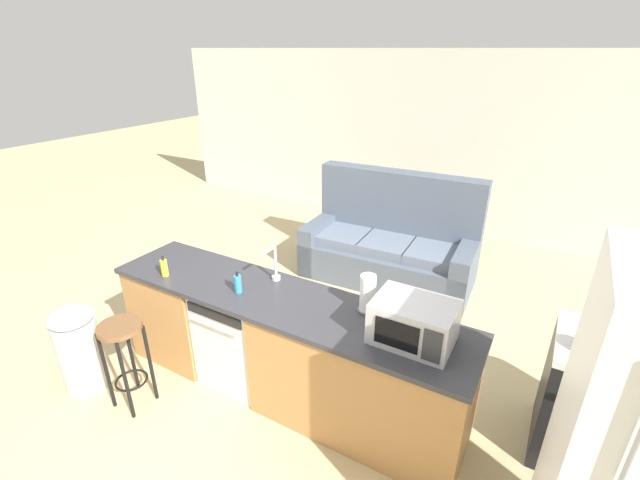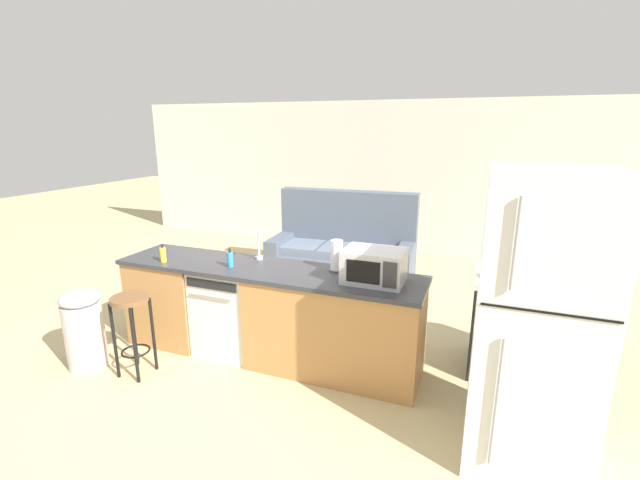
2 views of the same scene
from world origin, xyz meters
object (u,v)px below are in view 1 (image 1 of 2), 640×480
at_px(trash_bin, 79,347).
at_px(couch, 391,246).
at_px(dish_soap_bottle, 164,268).
at_px(kettle, 599,343).
at_px(bar_stool, 124,348).
at_px(microwave, 414,322).
at_px(stove_range, 606,407).
at_px(paper_towel_roll, 368,294).
at_px(dishwasher, 242,334).
at_px(soap_bottle, 238,284).

distance_m(trash_bin, couch, 3.42).
distance_m(dish_soap_bottle, kettle, 3.10).
bearing_deg(kettle, bar_stool, -159.44).
height_order(microwave, kettle, microwave).
bearing_deg(trash_bin, stove_range, 19.61).
xyz_separation_m(paper_towel_roll, kettle, (1.40, 0.26, -0.05)).
relative_size(paper_towel_roll, dish_soap_bottle, 1.60).
distance_m(kettle, couch, 2.83).
distance_m(stove_range, trash_bin, 3.90).
height_order(microwave, dish_soap_bottle, microwave).
bearing_deg(stove_range, microwave, -154.96).
bearing_deg(kettle, stove_range, 37.16).
relative_size(dishwasher, couch, 0.41).
bearing_deg(paper_towel_roll, dish_soap_bottle, -167.83).
distance_m(dishwasher, microwave, 1.55).
relative_size(microwave, dish_soap_bottle, 2.84).
relative_size(stove_range, couch, 0.44).
height_order(paper_towel_roll, trash_bin, paper_towel_roll).
height_order(microwave, couch, couch).
distance_m(dish_soap_bottle, bar_stool, 0.67).
xyz_separation_m(dishwasher, trash_bin, (-1.08, -0.76, -0.04)).
relative_size(dishwasher, kettle, 4.10).
bearing_deg(paper_towel_roll, dishwasher, -171.06).
height_order(dish_soap_bottle, bar_stool, dish_soap_bottle).
bearing_deg(microwave, couch, 113.59).
xyz_separation_m(microwave, dish_soap_bottle, (-2.02, -0.19, -0.07)).
bearing_deg(soap_bottle, microwave, 3.94).
xyz_separation_m(microwave, soap_bottle, (-1.34, -0.09, -0.07)).
bearing_deg(trash_bin, couch, 64.11).
height_order(kettle, bar_stool, kettle).
relative_size(paper_towel_roll, bar_stool, 0.38).
distance_m(soap_bottle, bar_stool, 0.98).
bearing_deg(couch, microwave, -66.41).
relative_size(paper_towel_roll, trash_bin, 0.38).
xyz_separation_m(dishwasher, couch, (0.41, 2.31, -0.03)).
relative_size(trash_bin, couch, 0.36).
xyz_separation_m(dishwasher, dish_soap_bottle, (-0.60, -0.19, 0.55)).
bearing_deg(trash_bin, soap_bottle, 29.88).
distance_m(dish_soap_bottle, couch, 2.76).
xyz_separation_m(stove_range, trash_bin, (-3.68, -1.31, -0.07)).
bearing_deg(dish_soap_bottle, bar_stool, -84.87).
height_order(dishwasher, couch, couch).
distance_m(stove_range, kettle, 0.57).
xyz_separation_m(soap_bottle, dish_soap_bottle, (-0.69, -0.10, 0.00)).
xyz_separation_m(dishwasher, microwave, (1.42, -0.00, 0.62)).
relative_size(stove_range, soap_bottle, 5.11).
xyz_separation_m(stove_range, kettle, (-0.17, -0.13, 0.53)).
bearing_deg(kettle, microwave, -157.24).
bearing_deg(microwave, dish_soap_bottle, -174.67).
height_order(paper_towel_roll, dish_soap_bottle, paper_towel_roll).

